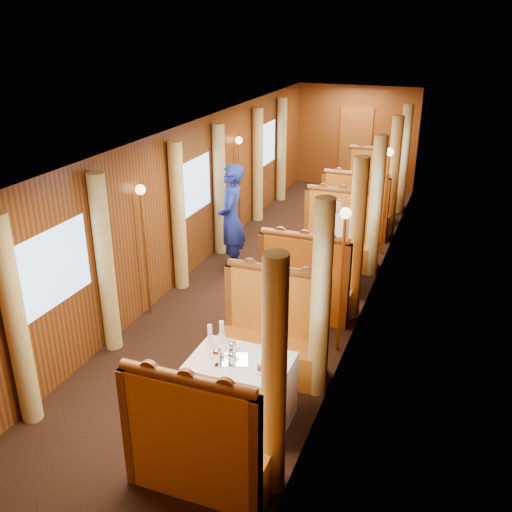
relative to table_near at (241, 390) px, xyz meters
The scene contains 48 objects.
floor 3.60m from the table_near, 102.09° to the left, with size 3.00×12.00×0.01m, color black, non-canonical shape.
ceiling 4.16m from the table_near, 102.09° to the left, with size 3.00×12.00×0.01m, color silver, non-canonical shape.
wall_far 9.57m from the table_near, 94.51° to the left, with size 3.00×2.50×0.01m, color brown, non-canonical shape.
wall_left 4.25m from the table_near, 122.74° to the left, with size 12.00×2.50×0.01m, color brown, non-canonical shape.
wall_right 3.68m from the table_near, 77.91° to the left, with size 12.00×2.50×0.01m, color brown, non-canonical shape.
doorway_far 9.52m from the table_near, 94.53° to the left, with size 0.80×0.04×2.00m, color brown.
table_near is the anchor object (origin of this frame).
banquette_near_fwd 1.02m from the table_near, 90.00° to the right, with size 1.30×0.55×1.34m.
banquette_near_aft 1.02m from the table_near, 90.00° to the left, with size 1.30×0.55×1.34m.
table_mid 3.50m from the table_near, 90.00° to the left, with size 1.05×0.72×0.75m, color white.
banquette_mid_fwd 2.49m from the table_near, 90.00° to the left, with size 1.30×0.55×1.34m.
banquette_mid_aft 4.51m from the table_near, 90.00° to the left, with size 1.30×0.55×1.34m.
table_far 7.00m from the table_near, 90.00° to the left, with size 1.05×0.72×0.75m, color white.
banquette_far_fwd 5.99m from the table_near, 90.00° to the left, with size 1.30×0.55×1.34m.
banquette_far_aft 8.01m from the table_near, 90.00° to the left, with size 1.30×0.55×1.34m.
tea_tray 0.39m from the table_near, 155.05° to the right, with size 0.34×0.26×0.01m, color silver.
teapot_left 0.50m from the table_near, 145.79° to the right, with size 0.17×0.12×0.13m, color silver, non-canonical shape.
teapot_right 0.45m from the table_near, 114.27° to the right, with size 0.14×0.11×0.12m, color silver, non-canonical shape.
teapot_back 0.46m from the table_near, 147.74° to the left, with size 0.14×0.11×0.12m, color silver, non-canonical shape.
fruit_plate 0.49m from the table_near, 16.21° to the right, with size 0.20×0.20×0.05m.
cup_inboard 0.64m from the table_near, 161.79° to the left, with size 0.08×0.08×0.26m.
cup_outboard 0.63m from the table_near, 141.72° to the left, with size 0.08×0.08×0.26m.
rose_vase_mid 3.57m from the table_near, 89.61° to the left, with size 0.06×0.06×0.36m.
rose_vase_far 7.02m from the table_near, 89.87° to the left, with size 0.06×0.06×0.36m.
window_left_near 2.48m from the table_near, behind, with size 1.20×0.90×0.01m, color #87ADDD, non-canonical shape.
curtain_left_near_a 2.41m from the table_near, 159.89° to the right, with size 0.22×0.22×2.35m, color #E3C774.
curtain_left_near_b 2.41m from the table_near, 159.89° to the left, with size 0.22×0.22×2.35m, color #E3C774.
window_right_near 1.30m from the table_near, ahead, with size 1.20×0.90×0.01m, color #87ADDD, non-canonical shape.
curtain_right_near_a 1.28m from the table_near, 51.07° to the right, with size 0.22×0.22×2.35m, color #E3C774.
curtain_right_near_b 1.28m from the table_near, 51.07° to the left, with size 0.22×0.22×2.35m, color #E3C774.
window_left_mid 4.29m from the table_near, 122.56° to the left, with size 1.20×0.90×0.01m, color #87ADDD, non-canonical shape.
curtain_left_mid_a 3.55m from the table_near, 128.06° to the left, with size 0.22×0.22×2.35m, color #E3C774.
curtain_left_mid_b 4.85m from the table_near, 116.46° to the left, with size 0.22×0.22×2.35m, color #E3C774.
window_right_mid 3.73m from the table_near, 78.14° to the left, with size 1.20×0.90×0.01m, color #87ADDD, non-canonical shape.
curtain_right_mid_a 2.90m from the table_near, 76.96° to the left, with size 0.22×0.22×2.35m, color #E3C774.
curtain_right_mid_b 4.40m from the table_near, 81.63° to the left, with size 0.22×0.22×2.35m, color #E3C774.
window_left_far 7.43m from the table_near, 107.71° to the left, with size 1.20×0.90×0.01m, color #87ADDD, non-canonical shape.
curtain_left_far_a 6.62m from the table_near, 108.90° to the left, with size 0.22×0.22×2.35m, color #E3C774.
curtain_left_far_b 8.11m from the table_near, 105.31° to the left, with size 0.22×0.22×2.35m, color #E3C774.
window_right_far 7.12m from the table_near, 84.01° to the left, with size 1.20×0.90×0.01m, color #87ADDD, non-canonical shape.
curtain_right_far_a 6.30m from the table_near, 84.22° to the left, with size 0.22×0.22×2.35m, color #E3C774.
curtain_right_far_b 7.85m from the table_near, 85.37° to the left, with size 0.22×0.22×2.35m, color #E3C774.
sconce_left_fore 2.95m from the table_near, 140.86° to the left, with size 0.14×0.14×1.95m.
sconce_right_fore 2.12m from the table_near, 69.62° to the left, with size 0.14×0.14×1.95m.
sconce_left_aft 5.76m from the table_near, 112.27° to the left, with size 0.14×0.14×1.95m.
sconce_right_aft 5.39m from the table_near, 82.94° to the left, with size 0.14×0.14×1.95m.
steward 3.98m from the table_near, 114.24° to the left, with size 0.67×0.44×1.85m, color navy.
passenger 4.25m from the table_near, 90.00° to the left, with size 0.40×0.44×0.76m.
Camera 1 is at (2.66, -8.13, 4.05)m, focal length 40.00 mm.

